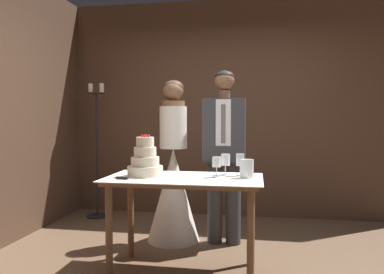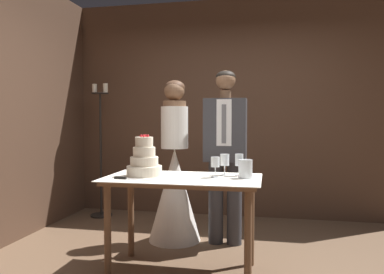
{
  "view_description": "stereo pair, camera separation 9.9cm",
  "coord_description": "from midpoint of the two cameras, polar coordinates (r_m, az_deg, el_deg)",
  "views": [
    {
      "loc": [
        0.34,
        -2.93,
        1.26
      ],
      "look_at": [
        -0.25,
        0.44,
        1.1
      ],
      "focal_mm": 35.0,
      "sensor_mm": 36.0,
      "label": 1
    },
    {
      "loc": [
        0.43,
        -2.91,
        1.26
      ],
      "look_at": [
        -0.25,
        0.44,
        1.1
      ],
      "focal_mm": 35.0,
      "sensor_mm": 36.0,
      "label": 2
    }
  ],
  "objects": [
    {
      "name": "wall_back",
      "position": [
        4.94,
        7.0,
        4.33
      ],
      "size": [
        4.46,
        0.12,
        2.81
      ],
      "primitive_type": "cube",
      "color": "#513828",
      "rests_on": "ground_plane"
    },
    {
      "name": "cake_table",
      "position": [
        3.1,
        -0.52,
        -8.14
      ],
      "size": [
        1.27,
        0.69,
        0.79
      ],
      "color": "brown",
      "rests_on": "ground_plane"
    },
    {
      "name": "wine_glass_middle",
      "position": [
        3.19,
        5.89,
        -3.56
      ],
      "size": [
        0.08,
        0.08,
        0.18
      ],
      "color": "silver",
      "rests_on": "cake_table"
    },
    {
      "name": "groom",
      "position": [
        3.78,
        5.84,
        -1.68
      ],
      "size": [
        0.42,
        0.25,
        1.75
      ],
      "color": "#38383D",
      "rests_on": "ground_plane"
    },
    {
      "name": "wine_glass_far",
      "position": [
        3.06,
        4.49,
        -3.99
      ],
      "size": [
        0.07,
        0.07,
        0.17
      ],
      "color": "silver",
      "rests_on": "cake_table"
    },
    {
      "name": "candle_stand",
      "position": [
        4.99,
        -13.18,
        -2.79
      ],
      "size": [
        0.28,
        0.28,
        1.72
      ],
      "color": "black",
      "rests_on": "ground_plane"
    },
    {
      "name": "tiered_cake",
      "position": [
        3.16,
        -6.4,
        -3.74
      ],
      "size": [
        0.3,
        0.3,
        0.35
      ],
      "color": "beige",
      "rests_on": "cake_table"
    },
    {
      "name": "wine_glass_near",
      "position": [
        3.16,
        8.1,
        -3.65
      ],
      "size": [
        0.07,
        0.07,
        0.19
      ],
      "color": "silver",
      "rests_on": "cake_table"
    },
    {
      "name": "hurricane_candle",
      "position": [
        3.06,
        9.06,
        -4.88
      ],
      "size": [
        0.11,
        0.11,
        0.15
      ],
      "color": "silver",
      "rests_on": "cake_table"
    },
    {
      "name": "bride",
      "position": [
        3.91,
        -1.94,
        -6.84
      ],
      "size": [
        0.54,
        0.54,
        1.66
      ],
      "color": "white",
      "rests_on": "ground_plane"
    },
    {
      "name": "cake_knife",
      "position": [
        2.99,
        -8.83,
        -6.28
      ],
      "size": [
        0.38,
        0.06,
        0.02
      ],
      "rotation": [
        0.0,
        0.0,
        -0.1
      ],
      "color": "silver",
      "rests_on": "cake_table"
    }
  ]
}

